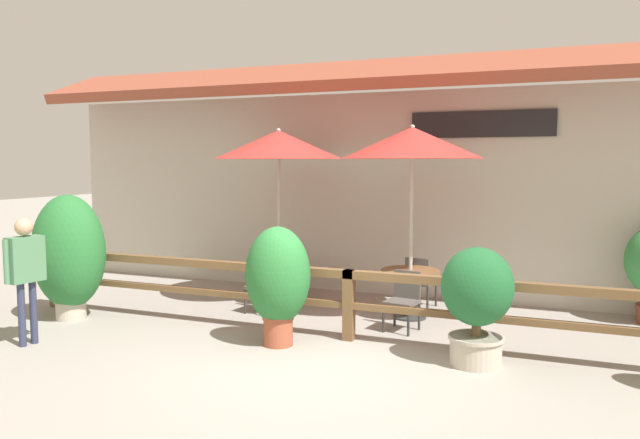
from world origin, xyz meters
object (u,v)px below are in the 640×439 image
at_px(dining_table_middle, 410,280).
at_px(chair_middle_streetside, 404,298).
at_px(chair_near_wallside, 294,270).
at_px(patio_umbrella_middle, 412,143).
at_px(potted_plant_corner_fern, 69,254).
at_px(pedestrian, 25,264).
at_px(dining_table_near, 279,268).
at_px(chair_middle_wallside, 420,280).
at_px(potted_plant_tall_tropical, 477,299).
at_px(chair_near_streetside, 264,283).
at_px(patio_umbrella_near, 279,145).
at_px(potted_plant_broad_leaf, 278,279).

relative_size(dining_table_middle, chair_middle_streetside, 1.07).
xyz_separation_m(chair_near_wallside, patio_umbrella_middle, (2.31, -0.81, 2.19)).
height_order(chair_near_wallside, chair_middle_streetside, same).
bearing_deg(potted_plant_corner_fern, chair_near_wallside, 48.99).
bearing_deg(pedestrian, patio_umbrella_middle, -43.04).
bearing_deg(potted_plant_corner_fern, dining_table_near, 41.30).
distance_m(dining_table_middle, chair_middle_wallside, 0.72).
relative_size(chair_middle_streetside, potted_plant_tall_tropical, 0.60).
height_order(chair_near_streetside, chair_middle_streetside, same).
distance_m(patio_umbrella_near, patio_umbrella_middle, 2.30).
distance_m(dining_table_middle, potted_plant_corner_fern, 5.18).
relative_size(patio_umbrella_near, chair_near_streetside, 3.51).
relative_size(potted_plant_corner_fern, pedestrian, 1.14).
relative_size(patio_umbrella_near, chair_middle_wallside, 3.51).
bearing_deg(chair_middle_wallside, potted_plant_broad_leaf, 74.72).
height_order(patio_umbrella_near, chair_near_wallside, patio_umbrella_near).
bearing_deg(dining_table_middle, dining_table_near, 176.04).
height_order(patio_umbrella_middle, chair_middle_streetside, patio_umbrella_middle).
relative_size(potted_plant_tall_tropical, pedestrian, 0.84).
xyz_separation_m(chair_near_wallside, potted_plant_tall_tropical, (3.57, -2.67, 0.33)).
relative_size(dining_table_middle, potted_plant_tall_tropical, 0.64).
bearing_deg(chair_near_streetside, potted_plant_tall_tropical, -14.48).
bearing_deg(patio_umbrella_near, potted_plant_broad_leaf, -64.41).
distance_m(chair_near_wallside, pedestrian, 4.55).
distance_m(patio_umbrella_middle, chair_middle_streetside, 2.31).
bearing_deg(potted_plant_corner_fern, chair_near_streetside, 31.14).
distance_m(potted_plant_tall_tropical, potted_plant_broad_leaf, 2.51).
height_order(dining_table_near, pedestrian, pedestrian).
height_order(dining_table_middle, chair_middle_streetside, chair_middle_streetside).
xyz_separation_m(patio_umbrella_middle, chair_middle_wallside, (-0.02, 0.70, -2.19)).
bearing_deg(potted_plant_broad_leaf, pedestrian, -158.02).
bearing_deg(chair_near_wallside, dining_table_middle, 150.04).
xyz_separation_m(patio_umbrella_near, pedestrian, (-1.97, -3.42, -1.59)).
xyz_separation_m(chair_near_wallside, potted_plant_broad_leaf, (1.07, -2.84, 0.41)).
height_order(patio_umbrella_near, potted_plant_corner_fern, patio_umbrella_near).
distance_m(chair_near_streetside, pedestrian, 3.48).
distance_m(patio_umbrella_near, potted_plant_corner_fern, 3.67).
xyz_separation_m(patio_umbrella_middle, potted_plant_tall_tropical, (1.26, -1.87, -1.87)).
xyz_separation_m(chair_near_wallside, potted_plant_corner_fern, (-2.45, -2.81, 0.54)).
height_order(dining_table_middle, potted_plant_corner_fern, potted_plant_corner_fern).
distance_m(chair_middle_wallside, potted_plant_tall_tropical, 2.89).
distance_m(patio_umbrella_middle, potted_plant_tall_tropical, 2.92).
height_order(chair_near_streetside, patio_umbrella_middle, patio_umbrella_middle).
bearing_deg(chair_middle_streetside, potted_plant_corner_fern, -155.58).
distance_m(chair_middle_wallside, potted_plant_broad_leaf, 3.03).
bearing_deg(dining_table_near, patio_umbrella_near, 80.54).
xyz_separation_m(dining_table_near, pedestrian, (-1.97, -3.42, 0.47)).
xyz_separation_m(chair_near_streetside, chair_near_wallside, (-0.07, 1.30, 0.00)).
height_order(patio_umbrella_middle, potted_plant_broad_leaf, patio_umbrella_middle).
bearing_deg(potted_plant_broad_leaf, potted_plant_tall_tropical, 3.88).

